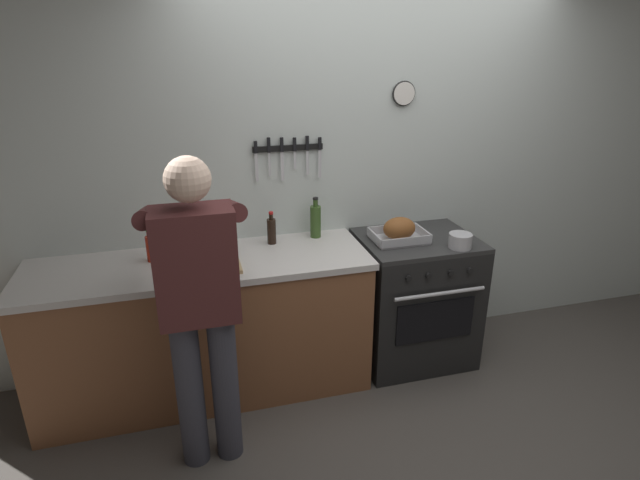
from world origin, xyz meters
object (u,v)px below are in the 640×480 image
at_px(cutting_board, 209,267).
at_px(bottle_olive_oil, 316,221).
at_px(stove, 414,299).
at_px(saucepan, 460,241).
at_px(person_cook, 199,299).
at_px(bottle_hot_sauce, 150,248).
at_px(bottle_soy_sauce, 272,230).
at_px(roasting_pan, 399,231).

xyz_separation_m(cutting_board, bottle_olive_oil, (0.72, 0.33, 0.10)).
height_order(stove, saucepan, saucepan).
bearing_deg(person_cook, bottle_hot_sauce, 17.23).
height_order(cutting_board, bottle_olive_oil, bottle_olive_oil).
bearing_deg(bottle_soy_sauce, roasting_pan, -12.17).
bearing_deg(bottle_olive_oil, saucepan, -27.22).
xyz_separation_m(saucepan, bottle_olive_oil, (-0.83, 0.43, 0.07)).
height_order(stove, bottle_hot_sauce, bottle_hot_sauce).
bearing_deg(cutting_board, bottle_olive_oil, 24.59).
distance_m(cutting_board, bottle_soy_sauce, 0.52).
bearing_deg(stove, person_cook, -158.07).
bearing_deg(person_cook, stove, -70.90).
distance_m(stove, bottle_soy_sauce, 1.11).
xyz_separation_m(roasting_pan, cutting_board, (-1.23, -0.12, -0.06)).
distance_m(roasting_pan, cutting_board, 1.23).
bearing_deg(person_cook, roasting_pan, -68.91).
distance_m(cutting_board, bottle_olive_oil, 0.80).
bearing_deg(cutting_board, bottle_hot_sauce, 147.42).
bearing_deg(bottle_hot_sauce, bottle_olive_oil, 6.95).
xyz_separation_m(bottle_olive_oil, bottle_soy_sauce, (-0.30, -0.04, -0.03)).
bearing_deg(bottle_hot_sauce, saucepan, -9.10).
distance_m(saucepan, bottle_hot_sauce, 1.89).
relative_size(bottle_hot_sauce, bottle_olive_oil, 0.75).
height_order(saucepan, cutting_board, saucepan).
height_order(stove, cutting_board, cutting_board).
relative_size(stove, cutting_board, 2.50).
xyz_separation_m(saucepan, cutting_board, (-1.55, 0.10, -0.04)).
bearing_deg(stove, cutting_board, -174.89).
bearing_deg(saucepan, bottle_soy_sauce, 161.05).
height_order(person_cook, saucepan, person_cook).
xyz_separation_m(stove, bottle_soy_sauce, (-0.95, 0.17, 0.54)).
bearing_deg(bottle_soy_sauce, stove, -10.10).
bearing_deg(bottle_hot_sauce, person_cook, -69.94).
bearing_deg(bottle_olive_oil, stove, -17.72).
height_order(bottle_hot_sauce, bottle_olive_oil, bottle_olive_oil).
relative_size(person_cook, roasting_pan, 4.72).
bearing_deg(stove, bottle_olive_oil, 162.28).
bearing_deg(roasting_pan, stove, 1.85).
distance_m(roasting_pan, bottle_hot_sauce, 1.55).
height_order(person_cook, cutting_board, person_cook).
bearing_deg(saucepan, person_cook, -167.37).
xyz_separation_m(person_cook, roasting_pan, (1.30, 0.58, 0.02)).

